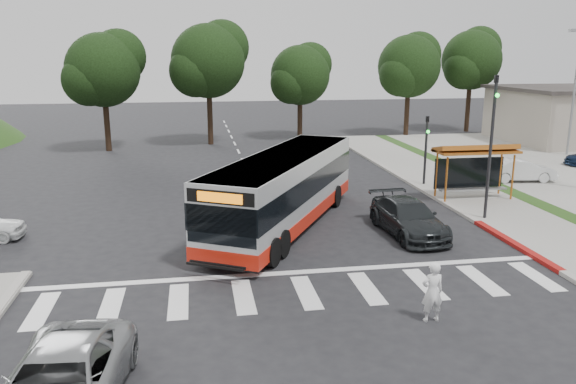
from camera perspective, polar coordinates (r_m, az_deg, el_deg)
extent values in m
plane|color=black|center=(22.73, -0.62, -5.09)|extent=(140.00, 140.00, 0.00)
cube|color=gray|center=(33.37, 16.16, 0.62)|extent=(4.00, 40.00, 0.12)
cube|color=#9E9991|center=(32.56, 12.98, 0.52)|extent=(0.30, 40.00, 0.15)
cube|color=maroon|center=(23.98, 22.03, -4.93)|extent=(0.32, 6.00, 0.15)
cube|color=silver|center=(18.14, 1.86, -10.13)|extent=(18.00, 2.60, 0.01)
cylinder|color=#A7591B|center=(29.09, 15.78, 1.20)|extent=(0.10, 0.10, 2.30)
cylinder|color=#A7591B|center=(30.79, 21.86, 1.39)|extent=(0.10, 0.10, 2.30)
cylinder|color=#A7591B|center=(30.15, 14.82, 1.69)|extent=(0.10, 0.10, 2.30)
cylinder|color=#A7591B|center=(31.79, 20.76, 1.86)|extent=(0.10, 0.10, 2.30)
cube|color=#A7591B|center=(30.18, 18.56, 3.96)|extent=(4.20, 1.60, 0.12)
cube|color=#A7591B|center=(30.20, 18.54, 4.25)|extent=(4.20, 1.32, 0.51)
cube|color=black|center=(30.92, 17.87, 1.87)|extent=(3.80, 0.06, 1.60)
cube|color=gray|center=(30.56, 18.28, 0.26)|extent=(3.60, 0.40, 0.08)
cylinder|color=black|center=(26.47, 19.88, 4.05)|extent=(0.14, 0.14, 6.50)
imported|color=black|center=(26.19, 20.37, 9.98)|extent=(0.16, 0.20, 1.00)
sphere|color=#19E533|center=(26.05, 20.50, 9.18)|extent=(0.18, 0.18, 0.18)
cylinder|color=black|center=(32.86, 13.81, 4.02)|extent=(0.14, 0.14, 4.00)
imported|color=black|center=(32.65, 13.96, 6.62)|extent=(0.16, 0.20, 1.00)
sphere|color=#19E533|center=(32.53, 14.05, 5.97)|extent=(0.18, 0.18, 0.18)
cylinder|color=gray|center=(46.26, 27.06, 8.91)|extent=(0.18, 0.18, 9.00)
cube|color=gray|center=(45.89, 27.10, 14.41)|extent=(0.80, 0.35, 0.22)
cylinder|color=black|center=(53.13, 11.98, 8.06)|extent=(0.44, 0.44, 4.40)
sphere|color=black|center=(52.90, 12.20, 12.37)|extent=(5.60, 5.60, 5.60)
sphere|color=black|center=(54.09, 13.06, 13.41)|extent=(4.20, 4.20, 4.20)
sphere|color=black|center=(51.92, 11.42, 11.61)|extent=(3.92, 3.92, 3.92)
cylinder|color=black|center=(57.81, 17.81, 8.27)|extent=(0.44, 0.44, 4.84)
sphere|color=black|center=(57.60, 18.14, 12.62)|extent=(5.60, 5.60, 5.60)
sphere|color=black|center=(58.86, 18.83, 13.65)|extent=(4.20, 4.20, 4.20)
sphere|color=black|center=(56.55, 17.51, 11.87)|extent=(3.92, 3.92, 3.92)
cylinder|color=black|center=(47.52, -7.94, 7.72)|extent=(0.44, 0.44, 4.84)
sphere|color=black|center=(47.27, -8.12, 13.03)|extent=(6.00, 6.00, 6.00)
sphere|color=black|center=(48.21, -6.72, 14.39)|extent=(4.50, 4.50, 4.50)
sphere|color=black|center=(46.51, -9.38, 12.03)|extent=(4.20, 4.20, 4.20)
cylinder|color=black|center=(50.40, 1.21, 7.69)|extent=(0.44, 0.44, 3.96)
sphere|color=black|center=(50.15, 1.24, 11.78)|extent=(5.20, 5.20, 5.20)
sphere|color=black|center=(51.09, 2.25, 12.82)|extent=(3.90, 3.90, 3.90)
sphere|color=black|center=(49.37, 0.32, 11.02)|extent=(3.64, 3.64, 3.64)
cylinder|color=black|center=(46.03, -17.92, 6.72)|extent=(0.44, 0.44, 4.40)
sphere|color=black|center=(45.75, -18.29, 11.69)|extent=(5.60, 5.60, 5.60)
sphere|color=black|center=(46.42, -16.83, 13.05)|extent=(4.20, 4.20, 4.20)
sphere|color=black|center=(45.24, -19.60, 10.68)|extent=(3.92, 3.92, 3.92)
imported|color=white|center=(16.50, 14.45, -9.81)|extent=(0.66, 0.44, 1.76)
imported|color=#212527|center=(24.03, 12.11, -2.55)|extent=(2.30, 5.09, 1.45)
imported|color=silver|center=(35.66, 22.56, 2.06)|extent=(4.07, 1.82, 1.30)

